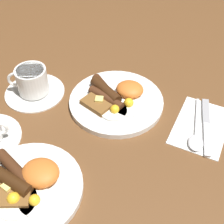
# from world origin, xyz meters

# --- Properties ---
(ground_plane) EXTENTS (3.00, 3.00, 0.00)m
(ground_plane) POSITION_xyz_m (0.00, 0.00, 0.00)
(ground_plane) COLOR brown
(breakfast_plate_near) EXTENTS (0.25, 0.25, 0.05)m
(breakfast_plate_near) POSITION_xyz_m (0.00, -0.00, 0.01)
(breakfast_plate_near) COLOR white
(breakfast_plate_near) RESTS_ON ground_plane
(breakfast_plate_far) EXTENTS (0.23, 0.23, 0.05)m
(breakfast_plate_far) POSITION_xyz_m (0.09, 0.31, 0.02)
(breakfast_plate_far) COLOR white
(breakfast_plate_far) RESTS_ON ground_plane
(teacup_near) EXTENTS (0.16, 0.16, 0.08)m
(teacup_near) POSITION_xyz_m (0.23, 0.03, 0.03)
(teacup_near) COLOR white
(teacup_near) RESTS_ON ground_plane
(napkin) EXTENTS (0.14, 0.19, 0.01)m
(napkin) POSITION_xyz_m (-0.22, 0.01, 0.00)
(napkin) COLOR white
(napkin) RESTS_ON ground_plane
(knife) EXTENTS (0.04, 0.19, 0.01)m
(knife) POSITION_xyz_m (-0.24, -0.00, 0.01)
(knife) COLOR silver
(knife) RESTS_ON napkin
(spoon) EXTENTS (0.04, 0.18, 0.01)m
(spoon) POSITION_xyz_m (-0.22, 0.06, 0.01)
(spoon) COLOR silver
(spoon) RESTS_ON napkin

